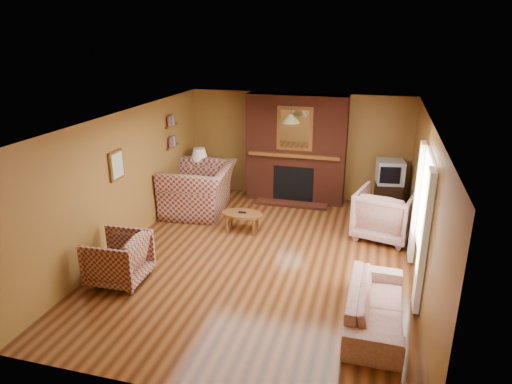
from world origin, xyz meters
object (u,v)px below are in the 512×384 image
(table_lamp, at_px, (200,161))
(plaid_loveseat, at_px, (199,189))
(crt_tv, at_px, (390,172))
(side_table, at_px, (201,187))
(tv_stand, at_px, (387,197))
(floral_sofa, at_px, (375,305))
(fireplace, at_px, (296,150))
(plaid_armchair, at_px, (118,259))
(floral_armchair, at_px, (385,214))
(coffee_table, at_px, (242,215))

(table_lamp, bearing_deg, plaid_loveseat, -70.61)
(plaid_loveseat, relative_size, crt_tv, 2.58)
(side_table, height_order, table_lamp, table_lamp)
(tv_stand, bearing_deg, floral_sofa, -92.21)
(side_table, bearing_deg, fireplace, 14.29)
(plaid_loveseat, distance_m, tv_stand, 4.05)
(side_table, bearing_deg, floral_sofa, -43.90)
(plaid_armchair, distance_m, tv_stand, 5.74)
(side_table, relative_size, crt_tv, 0.92)
(floral_armchair, height_order, tv_stand, floral_armchair)
(tv_stand, height_order, crt_tv, crt_tv)
(floral_sofa, relative_size, side_table, 3.27)
(floral_sofa, distance_m, table_lamp, 5.59)
(floral_armchair, xyz_separation_m, crt_tv, (0.06, 1.39, 0.42))
(side_table, xyz_separation_m, tv_stand, (4.15, 0.35, 0.04))
(table_lamp, height_order, tv_stand, table_lamp)
(fireplace, distance_m, side_table, 2.35)
(fireplace, distance_m, coffee_table, 2.28)
(coffee_table, distance_m, table_lamp, 2.14)
(floral_armchair, relative_size, side_table, 1.84)
(floral_sofa, bearing_deg, coffee_table, 47.83)
(floral_sofa, bearing_deg, floral_armchair, -1.00)
(fireplace, distance_m, floral_sofa, 4.87)
(floral_sofa, bearing_deg, tv_stand, -1.29)
(plaid_loveseat, relative_size, tv_stand, 2.45)
(fireplace, relative_size, coffee_table, 3.00)
(floral_armchair, distance_m, table_lamp, 4.24)
(fireplace, distance_m, plaid_armchair, 4.79)
(plaid_armchair, height_order, floral_sofa, plaid_armchair)
(plaid_armchair, xyz_separation_m, floral_sofa, (3.85, -0.08, -0.12))
(side_table, distance_m, table_lamp, 0.64)
(plaid_loveseat, distance_m, floral_armchair, 3.85)
(tv_stand, bearing_deg, floral_armchair, -92.80)
(plaid_loveseat, relative_size, plaid_armchair, 1.85)
(plaid_armchair, xyz_separation_m, crt_tv, (4.00, 4.11, 0.50))
(plaid_loveseat, height_order, crt_tv, crt_tv)
(plaid_loveseat, height_order, floral_sofa, plaid_loveseat)
(side_table, xyz_separation_m, table_lamp, (0.00, 0.00, 0.64))
(side_table, distance_m, crt_tv, 4.21)
(table_lamp, bearing_deg, coffee_table, -45.56)
(floral_armchair, relative_size, crt_tv, 1.70)
(tv_stand, bearing_deg, plaid_loveseat, -164.96)
(crt_tv, bearing_deg, tv_stand, 90.00)
(fireplace, bearing_deg, floral_armchair, -38.54)
(floral_armchair, bearing_deg, floral_sofa, 102.41)
(side_table, bearing_deg, crt_tv, 4.74)
(coffee_table, height_order, table_lamp, table_lamp)
(plaid_loveseat, height_order, side_table, plaid_loveseat)
(table_lamp, bearing_deg, plaid_armchair, -87.72)
(floral_sofa, distance_m, floral_armchair, 2.81)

